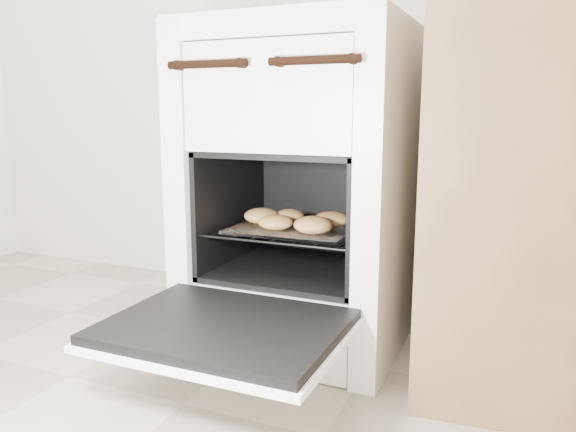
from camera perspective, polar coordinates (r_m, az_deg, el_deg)
name	(u,v)px	position (r m, az deg, el deg)	size (l,w,h in m)	color
stove	(307,191)	(1.59, 1.98, 2.52)	(0.57, 0.63, 0.87)	white
oven_door	(225,330)	(1.23, -6.44, -11.40)	(0.51, 0.40, 0.04)	black
oven_rack	(299,228)	(1.55, 1.11, -1.25)	(0.41, 0.40, 0.01)	black
foil_sheet	(296,228)	(1.53, 0.84, -1.18)	(0.32, 0.28, 0.01)	white
baked_rolls	(295,220)	(1.51, 0.72, -0.38)	(0.31, 0.23, 0.04)	#BA884A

